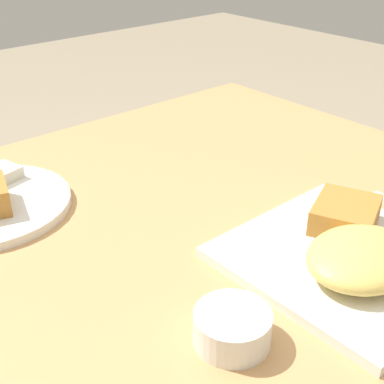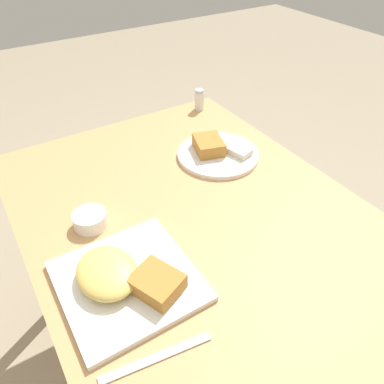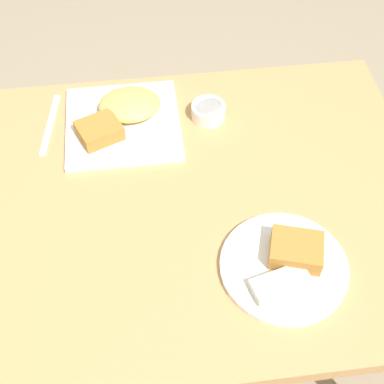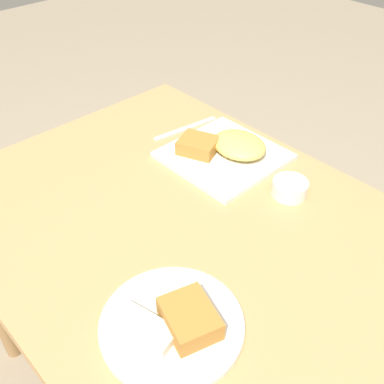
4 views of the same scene
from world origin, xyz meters
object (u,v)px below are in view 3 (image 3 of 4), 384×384
Objects in this scene: butter_knife at (50,124)px; plate_square_near at (123,117)px; plate_oval_far at (287,264)px; sauce_ramekin at (208,111)px.

plate_square_near is at bearing 92.27° from butter_knife.
plate_square_near reaches higher than plate_oval_far.
plate_oval_far reaches higher than sauce_ramekin.
plate_square_near is 3.28× the size of sauce_ramekin.
plate_square_near is at bearing -56.14° from plate_oval_far.
sauce_ramekin is 0.40× the size of butter_knife.
butter_knife is (0.38, -0.02, -0.02)m from sauce_ramekin.
plate_oval_far is at bearing 123.86° from plate_square_near.
butter_knife is (0.47, -0.46, -0.01)m from plate_oval_far.
plate_oval_far is 0.66m from butter_knife.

